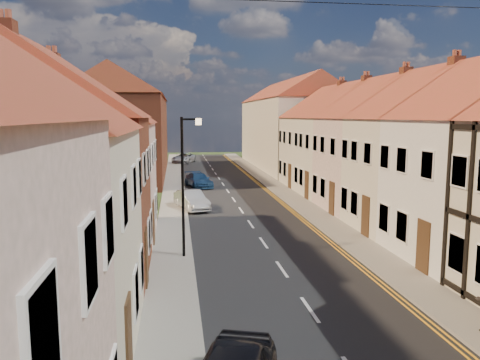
{
  "coord_description": "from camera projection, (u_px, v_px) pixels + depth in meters",
  "views": [
    {
      "loc": [
        -4.14,
        0.18,
        6.16
      ],
      "look_at": [
        -0.42,
        27.43,
        2.38
      ],
      "focal_mm": 35.0,
      "sensor_mm": 36.0,
      "label": 1
    }
  ],
  "objects": [
    {
      "name": "block_right_far",
      "position": [
        289.0,
        123.0,
        55.73
      ],
      "size": [
        8.3,
        24.2,
        10.5
      ],
      "color": "beige",
      "rests_on": "ground"
    },
    {
      "name": "pavement_left",
      "position": [
        173.0,
        211.0,
        30.06
      ],
      "size": [
        1.8,
        90.0,
        0.12
      ],
      "primitive_type": "cube",
      "color": "gray",
      "rests_on": "ground"
    },
    {
      "name": "car_far",
      "position": [
        199.0,
        180.0,
        40.68
      ],
      "size": [
        2.64,
        4.47,
        1.22
      ],
      "primitive_type": "imported",
      "rotation": [
        0.0,
        0.0,
        0.24
      ],
      "color": "navy",
      "rests_on": "ground"
    },
    {
      "name": "lamppost",
      "position": [
        185.0,
        178.0,
        19.85
      ],
      "size": [
        0.88,
        0.15,
        6.0
      ],
      "color": "black",
      "rests_on": "pavement_left"
    },
    {
      "name": "cottage_l_pink",
      "position": [
        70.0,
        153.0,
        22.78
      ],
      "size": [
        8.3,
        6.3,
        8.8
      ],
      "color": "beige",
      "rests_on": "ground"
    },
    {
      "name": "cottage_r_white_far",
      "position": [
        354.0,
        138.0,
        35.52
      ],
      "size": [
        8.3,
        5.2,
        9.0
      ],
      "color": "beige",
      "rests_on": "ground"
    },
    {
      "name": "cottage_l_brick_mid",
      "position": [
        34.0,
        161.0,
        17.07
      ],
      "size": [
        8.3,
        5.7,
        9.1
      ],
      "color": "brown",
      "rests_on": "ground"
    },
    {
      "name": "cottage_r_pink",
      "position": [
        386.0,
        142.0,
        30.22
      ],
      "size": [
        8.3,
        6.0,
        9.0
      ],
      "color": "beige",
      "rests_on": "ground"
    },
    {
      "name": "cottage_r_cream_mid",
      "position": [
        430.0,
        148.0,
        24.92
      ],
      "size": [
        8.3,
        5.2,
        9.0
      ],
      "color": "beige",
      "rests_on": "ground"
    },
    {
      "name": "car_distant",
      "position": [
        184.0,
        158.0,
        61.44
      ],
      "size": [
        3.56,
        5.32,
        1.36
      ],
      "primitive_type": "imported",
      "rotation": [
        0.0,
        0.0,
        -0.29
      ],
      "color": "#B4B6BC",
      "rests_on": "ground"
    },
    {
      "name": "car_mid",
      "position": [
        192.0,
        200.0,
        30.92
      ],
      "size": [
        2.43,
        4.1,
        1.28
      ],
      "primitive_type": "imported",
      "rotation": [
        0.0,
        0.0,
        0.3
      ],
      "color": "#A1A5A9",
      "rests_on": "ground"
    },
    {
      "name": "pavement_right",
      "position": [
        306.0,
        208.0,
        31.24
      ],
      "size": [
        1.8,
        90.0,
        0.12
      ],
      "primitive_type": "cube",
      "color": "gray",
      "rests_on": "ground"
    },
    {
      "name": "road",
      "position": [
        241.0,
        210.0,
        30.66
      ],
      "size": [
        7.0,
        90.0,
        0.02
      ],
      "primitive_type": "cube",
      "color": "black",
      "rests_on": "ground"
    },
    {
      "name": "block_left_far",
      "position": [
        126.0,
        124.0,
        48.33
      ],
      "size": [
        8.3,
        24.2,
        10.5
      ],
      "color": "brown",
      "rests_on": "ground"
    },
    {
      "name": "cottage_r_cream_far",
      "position": [
        331.0,
        135.0,
        40.82
      ],
      "size": [
        8.3,
        6.0,
        9.0
      ],
      "color": "beige",
      "rests_on": "ground"
    }
  ]
}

